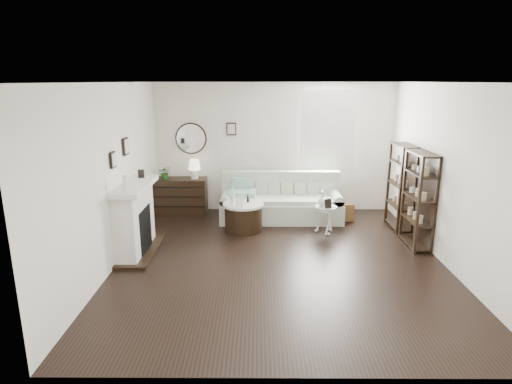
{
  "coord_description": "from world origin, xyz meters",
  "views": [
    {
      "loc": [
        -0.34,
        -6.21,
        2.72
      ],
      "look_at": [
        -0.38,
        0.8,
        0.89
      ],
      "focal_mm": 30.0,
      "sensor_mm": 36.0,
      "label": 1
    }
  ],
  "objects_px": {
    "sofa": "(281,204)",
    "drum_table": "(243,217)",
    "pedestal_table": "(326,209)",
    "dresser": "(180,196)"
  },
  "relations": [
    {
      "from": "dresser",
      "to": "drum_table",
      "type": "bearing_deg",
      "value": -38.44
    },
    {
      "from": "drum_table",
      "to": "pedestal_table",
      "type": "relative_size",
      "value": 1.5
    },
    {
      "from": "sofa",
      "to": "drum_table",
      "type": "distance_m",
      "value": 1.01
    },
    {
      "from": "dresser",
      "to": "drum_table",
      "type": "relative_size",
      "value": 1.48
    },
    {
      "from": "sofa",
      "to": "pedestal_table",
      "type": "distance_m",
      "value": 1.14
    },
    {
      "from": "sofa",
      "to": "pedestal_table",
      "type": "height_order",
      "value": "sofa"
    },
    {
      "from": "drum_table",
      "to": "dresser",
      "type": "bearing_deg",
      "value": 141.56
    },
    {
      "from": "sofa",
      "to": "drum_table",
      "type": "relative_size",
      "value": 3.19
    },
    {
      "from": "sofa",
      "to": "pedestal_table",
      "type": "xyz_separation_m",
      "value": [
        0.78,
        -0.81,
        0.15
      ]
    },
    {
      "from": "dresser",
      "to": "pedestal_table",
      "type": "height_order",
      "value": "dresser"
    }
  ]
}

